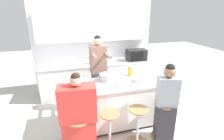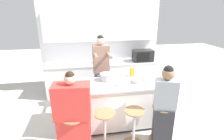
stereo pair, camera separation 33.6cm
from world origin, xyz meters
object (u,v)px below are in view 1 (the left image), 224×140
Objects in this scene: bar_stool_center_left at (110,131)px; person_seated_near at (166,106)px; banana_bunch at (69,86)px; bar_stool_center_right at (138,126)px; potted_plant at (92,59)px; bar_stool_leftmost at (79,138)px; fruit_bowl at (145,77)px; juice_carton at (130,71)px; person_cooking at (99,74)px; bar_stool_rightmost at (162,120)px; coffee_cup_far at (128,83)px; person_wrapped_blanket at (79,120)px; coffee_cup_near at (119,83)px; kitchen_island at (113,104)px; microwave at (136,55)px; cooking_pot at (106,77)px.

person_seated_near is (1.02, -0.01, 0.32)m from bar_stool_center_left.
bar_stool_center_left is 4.26× the size of banana_bunch.
bar_stool_center_right is 2.31m from potted_plant.
bar_stool_leftmost is 4.26× the size of banana_bunch.
juice_carton is at bearing 133.89° from fruit_bowl.
person_cooking is at bearing 141.28° from person_seated_near.
person_seated_near is at bearing -61.87° from bar_stool_rightmost.
person_cooking is at bearing 117.00° from coffee_cup_far.
potted_plant is (0.10, 2.17, 0.64)m from bar_stool_center_left.
person_wrapped_blanket is 8.83× the size of banana_bunch.
coffee_cup_near reaches higher than banana_bunch.
kitchen_island is 1.04m from person_seated_near.
banana_bunch is at bearing -139.71° from person_cooking.
microwave is at bearing 49.07° from bar_stool_leftmost.
bar_stool_leftmost is at bearing -115.28° from person_cooking.
coffee_cup_far is (0.18, -0.00, -0.00)m from coffee_cup_near.
bar_stool_center_left is at bearing -110.95° from kitchen_island.
coffee_cup_near is (-0.64, -0.17, 0.01)m from fruit_bowl.
potted_plant is (-0.41, 1.64, 0.05)m from coffee_cup_far.
banana_bunch is 1.32m from juice_carton.
bar_stool_center_right is 0.50m from bar_stool_rightmost.
potted_plant is at bearing 178.15° from microwave.
coffee_cup_near is (0.07, -0.12, 0.49)m from kitchen_island.
person_wrapped_blanket reaches higher than bar_stool_leftmost.
fruit_bowl reaches higher than bar_stool_center_left.
person_cooking is 0.72m from juice_carton.
banana_bunch is (-0.09, 0.73, 0.26)m from person_wrapped_blanket.
fruit_bowl is (0.46, 0.72, 0.59)m from bar_stool_center_right.
bar_stool_center_left is at bearing 179.03° from bar_stool_center_right.
bar_stool_leftmost is 3.36× the size of fruit_bowl.
kitchen_island is 0.96m from banana_bunch.
person_cooking reaches higher than fruit_bowl.
bar_stool_rightmost is 0.32m from person_seated_near.
kitchen_island is 0.71m from bar_stool_center_left.
person_wrapped_blanket is (-1.49, -0.03, 0.32)m from bar_stool_rightmost.
person_seated_near is 1.07m from juice_carton.
bar_stool_center_left is at bearing -163.82° from person_seated_near.
potted_plant is (-0.62, 1.21, -0.01)m from juice_carton.
person_wrapped_blanket is at bearing -153.59° from fruit_bowl.
banana_bunch is at bearing 175.58° from kitchen_island.
bar_stool_rightmost is 0.48× the size of person_seated_near.
coffee_cup_far is (-0.46, -0.17, 0.01)m from fruit_bowl.
kitchen_island is 2.70× the size of bar_stool_leftmost.
juice_carton is at bearing 77.25° from bar_stool_center_right.
person_wrapped_blanket is 4.06× the size of cooking_pot.
microwave reaches higher than potted_plant.
person_wrapped_blanket reaches higher than bar_stool_center_left.
coffee_cup_near is 0.18m from coffee_cup_far.
microwave is at bearing 60.76° from juice_carton.
coffee_cup_near is at bearing 39.67° from person_wrapped_blanket.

